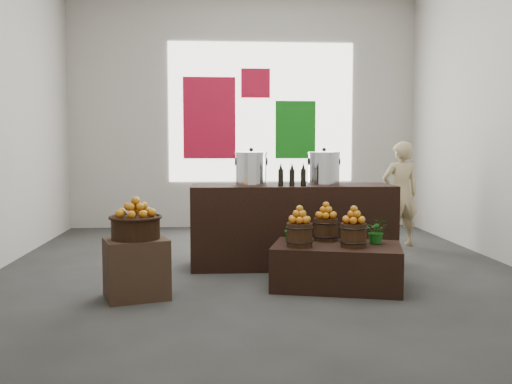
{
  "coord_description": "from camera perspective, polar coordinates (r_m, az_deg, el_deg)",
  "views": [
    {
      "loc": [
        -0.49,
        -6.47,
        1.44
      ],
      "look_at": [
        -0.06,
        -0.4,
        0.93
      ],
      "focal_mm": 40.0,
      "sensor_mm": 36.0,
      "label": 1
    }
  ],
  "objects": [
    {
      "name": "display_table",
      "position": [
        5.85,
        8.06,
        -7.34
      ],
      "size": [
        1.42,
        1.07,
        0.44
      ],
      "primitive_type": "cube",
      "rotation": [
        0.0,
        0.0,
        -0.25
      ],
      "color": "black",
      "rests_on": "ground"
    },
    {
      "name": "wicker_basket",
      "position": [
        5.44,
        -11.95,
        -3.55
      ],
      "size": [
        0.45,
        0.45,
        0.2
      ],
      "primitive_type": "cylinder",
      "color": "black",
      "rests_on": "crate"
    },
    {
      "name": "counter",
      "position": [
        6.78,
        3.61,
        -3.36
      ],
      "size": [
        2.37,
        0.77,
        0.97
      ],
      "primitive_type": "cube",
      "rotation": [
        0.0,
        0.0,
        -0.01
      ],
      "color": "black",
      "rests_on": "ground"
    },
    {
      "name": "shopper",
      "position": [
        8.31,
        14.22,
        -0.2
      ],
      "size": [
        0.59,
        0.43,
        1.48
      ],
      "primitive_type": "imported",
      "rotation": [
        0.0,
        0.0,
        3.29
      ],
      "color": "tan",
      "rests_on": "ground"
    },
    {
      "name": "stock_pot_center",
      "position": [
        6.78,
        6.8,
        2.28
      ],
      "size": [
        0.37,
        0.37,
        0.37
      ],
      "primitive_type": "cylinder",
      "color": "silver",
      "rests_on": "counter"
    },
    {
      "name": "deco_green_right",
      "position": [
        10.04,
        3.96,
        6.23
      ],
      "size": [
        0.7,
        0.04,
        1.0
      ],
      "primitive_type": "cube",
      "color": "#106B13",
      "rests_on": "back_wall"
    },
    {
      "name": "apple_bucket_front_left",
      "position": [
        5.64,
        4.36,
        -4.29
      ],
      "size": [
        0.25,
        0.25,
        0.23
      ],
      "primitive_type": "cylinder",
      "color": "#341E0E",
      "rests_on": "display_table"
    },
    {
      "name": "back_opening",
      "position": [
        10.0,
        0.52,
        7.97
      ],
      "size": [
        3.2,
        0.02,
        2.4
      ],
      "primitive_type": "cube",
      "color": "white",
      "rests_on": "back_wall"
    },
    {
      "name": "stock_pot_left",
      "position": [
        6.68,
        -0.48,
        2.27
      ],
      "size": [
        0.37,
        0.37,
        0.37
      ],
      "primitive_type": "cylinder",
      "color": "silver",
      "rests_on": "counter"
    },
    {
      "name": "herb_garnish_right",
      "position": [
        5.91,
        11.99,
        -3.84
      ],
      "size": [
        0.29,
        0.28,
        0.26
      ],
      "primitive_type": "imported",
      "rotation": [
        0.0,
        0.0,
        -0.4
      ],
      "color": "#135A12",
      "rests_on": "display_table"
    },
    {
      "name": "deco_red_upper",
      "position": [
        10.02,
        -0.05,
        10.83
      ],
      "size": [
        0.5,
        0.04,
        0.5
      ],
      "primitive_type": "cube",
      "color": "#B10D29",
      "rests_on": "back_wall"
    },
    {
      "name": "apples_in_basket",
      "position": [
        5.41,
        -11.98,
        -1.5
      ],
      "size": [
        0.35,
        0.35,
        0.19
      ],
      "primitive_type": null,
      "color": "#980904",
      "rests_on": "wicker_basket"
    },
    {
      "name": "ground",
      "position": [
        6.65,
        0.31,
        -7.75
      ],
      "size": [
        7.0,
        7.0,
        0.0
      ],
      "primitive_type": "plane",
      "color": "#353533",
      "rests_on": "ground"
    },
    {
      "name": "apples_in_bucket_rear",
      "position": [
        6.0,
        7.01,
        -1.83
      ],
      "size": [
        0.19,
        0.19,
        0.17
      ],
      "primitive_type": null,
      "color": "#980904",
      "rests_on": "apple_bucket_rear"
    },
    {
      "name": "apples_in_bucket_front_left",
      "position": [
        5.61,
        4.38,
        -2.26
      ],
      "size": [
        0.19,
        0.19,
        0.17
      ],
      "primitive_type": null,
      "color": "#980904",
      "rests_on": "apple_bucket_front_left"
    },
    {
      "name": "apple_bucket_rear",
      "position": [
        6.02,
        6.99,
        -3.74
      ],
      "size": [
        0.25,
        0.25,
        0.23
      ],
      "primitive_type": "cylinder",
      "color": "#341E0E",
      "rests_on": "display_table"
    },
    {
      "name": "apples_in_bucket_front_right",
      "position": [
        5.66,
        9.76,
        -2.26
      ],
      "size": [
        0.19,
        0.19,
        0.17
      ],
      "primitive_type": null,
      "color": "#980904",
      "rests_on": "apple_bucket_front_right"
    },
    {
      "name": "crate",
      "position": [
        5.51,
        -11.88,
        -7.5
      ],
      "size": [
        0.68,
        0.61,
        0.56
      ],
      "primitive_type": "cube",
      "rotation": [
        0.0,
        0.0,
        0.32
      ],
      "color": "#442F20",
      "rests_on": "ground"
    },
    {
      "name": "oil_cruets",
      "position": [
        6.49,
        3.9,
        1.76
      ],
      "size": [
        0.26,
        0.07,
        0.27
      ],
      "primitive_type": null,
      "rotation": [
        0.0,
        0.0,
        -0.01
      ],
      "color": "black",
      "rests_on": "counter"
    },
    {
      "name": "back_wall",
      "position": [
        10.0,
        -1.22,
        7.97
      ],
      "size": [
        6.0,
        0.04,
        4.0
      ],
      "primitive_type": "cube",
      "color": "#B5B1A7",
      "rests_on": "ground"
    },
    {
      "name": "herb_garnish_left",
      "position": [
        5.97,
        3.49,
        -3.75
      ],
      "size": [
        0.16,
        0.15,
        0.24
      ],
      "primitive_type": "imported",
      "rotation": [
        0.0,
        0.0,
        -0.36
      ],
      "color": "#135A12",
      "rests_on": "display_table"
    },
    {
      "name": "apple_bucket_front_right",
      "position": [
        5.68,
        9.73,
        -4.27
      ],
      "size": [
        0.25,
        0.25,
        0.23
      ],
      "primitive_type": "cylinder",
      "color": "#341E0E",
      "rests_on": "display_table"
    },
    {
      "name": "deco_red_left",
      "position": [
        9.95,
        -4.69,
        7.39
      ],
      "size": [
        0.9,
        0.04,
        1.4
      ],
      "primitive_type": "cube",
      "color": "#B10D29",
      "rests_on": "back_wall"
    }
  ]
}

